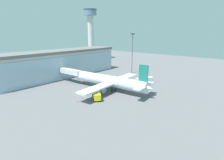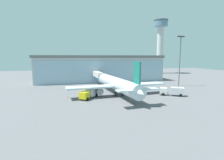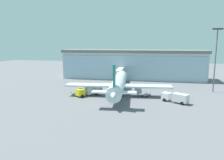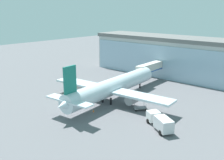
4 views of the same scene
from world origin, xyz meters
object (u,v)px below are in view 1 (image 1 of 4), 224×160
object	(u,v)px
apron_light_mast	(132,50)
airplane	(109,81)
safety_cone_nose	(129,93)
control_tower	(91,29)
fuel_truck	(145,80)
baggage_cart	(123,84)
jet_bridge	(68,72)
safety_cone_wingtip	(78,101)
catering_truck	(96,94)

from	to	relation	value
apron_light_mast	airplane	world-z (taller)	apron_light_mast
safety_cone_nose	apron_light_mast	bearing A→B (deg)	32.98
control_tower	apron_light_mast	xyz separation A→B (m)	(-21.21, -54.96, -12.24)
fuel_truck	airplane	bearing A→B (deg)	13.62
fuel_truck	baggage_cart	distance (m)	9.84
jet_bridge	safety_cone_nose	world-z (taller)	jet_bridge
jet_bridge	fuel_truck	distance (m)	33.35
control_tower	safety_cone_wingtip	bearing A→B (deg)	-135.25
apron_light_mast	baggage_cart	bearing A→B (deg)	-153.48
airplane	baggage_cart	world-z (taller)	airplane
jet_bridge	apron_light_mast	size ratio (longest dim) A/B	0.69
apron_light_mast	safety_cone_wingtip	distance (m)	48.21
catering_truck	baggage_cart	xyz separation A→B (m)	(17.63, 2.19, -0.97)
apron_light_mast	baggage_cart	distance (m)	26.62
baggage_cart	safety_cone_nose	bearing A→B (deg)	-4.44
catering_truck	safety_cone_nose	size ratio (longest dim) A/B	12.90
apron_light_mast	safety_cone_nose	bearing A→B (deg)	-147.02
jet_bridge	apron_light_mast	xyz separation A→B (m)	(32.95, -10.76, 7.68)
safety_cone_nose	airplane	bearing A→B (deg)	102.02
control_tower	airplane	distance (m)	85.71
airplane	safety_cone_nose	size ratio (longest dim) A/B	63.79
safety_cone_nose	safety_cone_wingtip	xyz separation A→B (m)	(-17.11, 7.29, 0.00)
catering_truck	baggage_cart	bearing A→B (deg)	135.28
apron_light_mast	airplane	distance (m)	32.90
airplane	catering_truck	world-z (taller)	airplane
airplane	safety_cone_wingtip	world-z (taller)	airplane
catering_truck	safety_cone_wingtip	world-z (taller)	catering_truck
jet_bridge	fuel_truck	size ratio (longest dim) A/B	1.92
apron_light_mast	catering_truck	size ratio (longest dim) A/B	2.91
fuel_truck	safety_cone_nose	world-z (taller)	fuel_truck
airplane	safety_cone_nose	world-z (taller)	airplane
catering_truck	safety_cone_nose	xyz separation A→B (m)	(10.77, -5.47, -1.19)
catering_truck	fuel_truck	world-z (taller)	same
jet_bridge	fuel_truck	bearing A→B (deg)	-146.36
safety_cone_wingtip	fuel_truck	bearing A→B (deg)	-8.50
airplane	catering_truck	distance (m)	9.63
fuel_truck	safety_cone_nose	size ratio (longest dim) A/B	13.43
baggage_cart	safety_cone_wingtip	xyz separation A→B (m)	(-23.97, -0.37, -0.23)
control_tower	fuel_truck	world-z (taller)	control_tower
baggage_cart	safety_cone_nose	distance (m)	10.29
baggage_cart	control_tower	bearing A→B (deg)	-175.61
safety_cone_nose	safety_cone_wingtip	world-z (taller)	same
catering_truck	safety_cone_wingtip	xyz separation A→B (m)	(-6.34, 1.82, -1.19)
safety_cone_wingtip	airplane	bearing A→B (deg)	1.81
catering_truck	baggage_cart	size ratio (longest dim) A/B	2.22
catering_truck	safety_cone_nose	bearing A→B (deg)	101.28
control_tower	catering_truck	size ratio (longest dim) A/B	5.47
jet_bridge	baggage_cart	distance (m)	24.67
control_tower	airplane	xyz separation A→B (m)	(-51.16, -65.54, -20.82)
jet_bridge	safety_cone_nose	xyz separation A→B (m)	(4.66, -29.12, -4.17)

